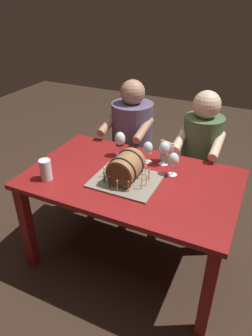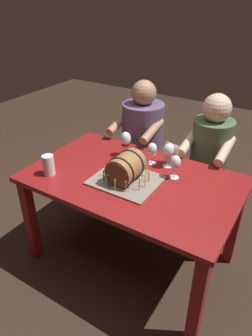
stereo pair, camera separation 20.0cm
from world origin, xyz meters
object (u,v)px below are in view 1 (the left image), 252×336
object	(u,v)px
wine_glass_rose	(164,149)
wine_glass_white	(148,149)
barrel_cake	(126,170)
menu_card	(166,152)
beer_pint	(46,171)
wine_glass_empty	(174,160)
person_seated_right	(198,167)
dining_table	(131,190)
person_seated_left	(132,149)
wine_glass_red	(120,140)

from	to	relation	value
wine_glass_rose	wine_glass_white	world-z (taller)	wine_glass_rose
barrel_cake	menu_card	world-z (taller)	barrel_cake
menu_card	beer_pint	bearing A→B (deg)	-123.28
wine_glass_empty	beer_pint	bearing A→B (deg)	-151.18
wine_glass_rose	beer_pint	bearing A→B (deg)	-140.64
menu_card	person_seated_right	xyz separation A→B (m)	(0.17, 0.38, -0.28)
beer_pint	person_seated_right	xyz separation A→B (m)	(0.81, 0.95, -0.27)
dining_table	barrel_cake	world-z (taller)	barrel_cake
wine_glass_rose	person_seated_left	world-z (taller)	person_seated_left
beer_pint	menu_card	distance (m)	0.86
menu_card	barrel_cake	bearing A→B (deg)	-97.28
beer_pint	person_seated_left	bearing A→B (deg)	78.45
barrel_cake	dining_table	bearing A→B (deg)	77.51
dining_table	wine_glass_red	size ratio (longest dim) A/B	7.39
wine_glass_rose	wine_glass_white	xyz separation A→B (m)	(-0.12, -0.02, -0.01)
barrel_cake	person_seated_right	xyz separation A→B (m)	(0.32, 0.75, -0.29)
wine_glass_empty	wine_glass_white	world-z (taller)	wine_glass_empty
wine_glass_red	beer_pint	xyz separation A→B (m)	(-0.30, -0.51, -0.07)
wine_glass_red	person_seated_left	world-z (taller)	person_seated_left
wine_glass_empty	barrel_cake	bearing A→B (deg)	-140.86
wine_glass_white	person_seated_left	bearing A→B (deg)	126.13
menu_card	person_seated_right	world-z (taller)	person_seated_right
person_seated_right	beer_pint	bearing A→B (deg)	-130.52
menu_card	person_seated_left	distance (m)	0.64
barrel_cake	beer_pint	xyz separation A→B (m)	(-0.49, -0.20, -0.02)
person_seated_left	person_seated_right	xyz separation A→B (m)	(0.62, -0.00, -0.03)
wine_glass_rose	wine_glass_red	xyz separation A→B (m)	(-0.34, -0.01, 0.01)
wine_glass_rose	person_seated_right	distance (m)	0.56
barrel_cake	wine_glass_white	distance (m)	0.30
wine_glass_rose	beer_pint	size ratio (longest dim) A/B	1.26
wine_glass_white	menu_card	size ratio (longest dim) A/B	1.02
wine_glass_empty	beer_pint	xyz separation A→B (m)	(-0.74, -0.41, -0.05)
person_seated_left	beer_pint	bearing A→B (deg)	-101.55
person_seated_left	wine_glass_red	bearing A→B (deg)	-77.08
barrel_cake	wine_glass_empty	distance (m)	0.33
wine_glass_red	person_seated_left	xyz separation A→B (m)	(-0.10, 0.44, -0.30)
beer_pint	barrel_cake	bearing A→B (deg)	22.50
wine_glass_rose	person_seated_left	xyz separation A→B (m)	(-0.45, 0.43, -0.30)
wine_glass_rose	wine_glass_white	distance (m)	0.12
dining_table	menu_card	distance (m)	0.38
wine_glass_red	person_seated_right	distance (m)	0.76
wine_glass_white	beer_pint	size ratio (longest dim) A/B	1.14
menu_card	person_seated_right	size ratio (longest dim) A/B	0.13
person_seated_left	wine_glass_rose	bearing A→B (deg)	-43.88
dining_table	menu_card	world-z (taller)	menu_card
wine_glass_rose	wine_glass_red	size ratio (longest dim) A/B	0.93
barrel_cake	wine_glass_white	world-z (taller)	barrel_cake
beer_pint	menu_card	bearing A→B (deg)	41.48
wine_glass_red	menu_card	world-z (taller)	wine_glass_red
wine_glass_red	wine_glass_white	xyz separation A→B (m)	(0.23, -0.01, -0.02)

